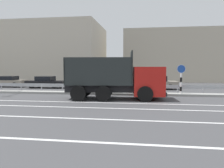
# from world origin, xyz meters

# --- Properties ---
(ground_plane) EXTENTS (320.00, 320.00, 0.00)m
(ground_plane) POSITION_xyz_m (0.00, 0.00, 0.00)
(ground_plane) COLOR #424244
(lane_strip_0) EXTENTS (58.12, 0.16, 0.01)m
(lane_strip_0) POSITION_xyz_m (1.20, -2.34, 0.00)
(lane_strip_0) COLOR silver
(lane_strip_0) RESTS_ON ground_plane
(lane_strip_1) EXTENTS (58.12, 0.16, 0.01)m
(lane_strip_1) POSITION_xyz_m (1.20, -4.17, 0.00)
(lane_strip_1) COLOR silver
(lane_strip_1) RESTS_ON ground_plane
(lane_strip_2) EXTENTS (58.12, 0.16, 0.01)m
(lane_strip_2) POSITION_xyz_m (1.20, -6.78, 0.00)
(lane_strip_2) COLOR silver
(lane_strip_2) RESTS_ON ground_plane
(lane_strip_3) EXTENTS (58.12, 0.16, 0.01)m
(lane_strip_3) POSITION_xyz_m (1.20, -9.71, 0.00)
(lane_strip_3) COLOR silver
(lane_strip_3) RESTS_ON ground_plane
(median_island) EXTENTS (31.97, 1.10, 0.18)m
(median_island) POSITION_xyz_m (0.00, 2.05, 0.09)
(median_island) COLOR gray
(median_island) RESTS_ON ground_plane
(median_guardrail) EXTENTS (58.12, 0.09, 0.78)m
(median_guardrail) POSITION_xyz_m (-0.00, 3.20, 0.57)
(median_guardrail) COLOR #9EA0A5
(median_guardrail) RESTS_ON ground_plane
(dump_truck) EXTENTS (7.10, 3.20, 3.37)m
(dump_truck) POSITION_xyz_m (2.04, -0.47, 1.22)
(dump_truck) COLOR red
(dump_truck) RESTS_ON ground_plane
(median_road_sign) EXTENTS (0.67, 0.16, 2.49)m
(median_road_sign) POSITION_xyz_m (6.24, 2.05, 1.28)
(median_road_sign) COLOR white
(median_road_sign) RESTS_ON ground_plane
(parked_car_2) EXTENTS (4.28, 2.08, 1.29)m
(parked_car_2) POSITION_xyz_m (-12.41, 7.45, 0.66)
(parked_car_2) COLOR gray
(parked_car_2) RESTS_ON ground_plane
(parked_car_3) EXTENTS (4.28, 1.95, 1.31)m
(parked_car_3) POSITION_xyz_m (-7.43, 6.93, 0.67)
(parked_car_3) COLOR black
(parked_car_3) RESTS_ON ground_plane
(parked_car_4) EXTENTS (4.16, 2.05, 1.52)m
(parked_car_4) POSITION_xyz_m (-1.39, 7.11, 0.77)
(parked_car_4) COLOR navy
(parked_car_4) RESTS_ON ground_plane
(parked_car_5) EXTENTS (4.33, 2.19, 1.41)m
(parked_car_5) POSITION_xyz_m (4.61, 7.18, 0.71)
(parked_car_5) COLOR gray
(parked_car_5) RESTS_ON ground_plane
(background_building_0) EXTENTS (17.01, 11.30, 8.77)m
(background_building_0) POSITION_xyz_m (-11.84, 17.09, 4.39)
(background_building_0) COLOR beige
(background_building_0) RESTS_ON ground_plane
(background_building_1) EXTENTS (18.36, 8.11, 8.33)m
(background_building_1) POSITION_xyz_m (9.30, 22.12, 4.17)
(background_building_1) COLOR #B7AD99
(background_building_1) RESTS_ON ground_plane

